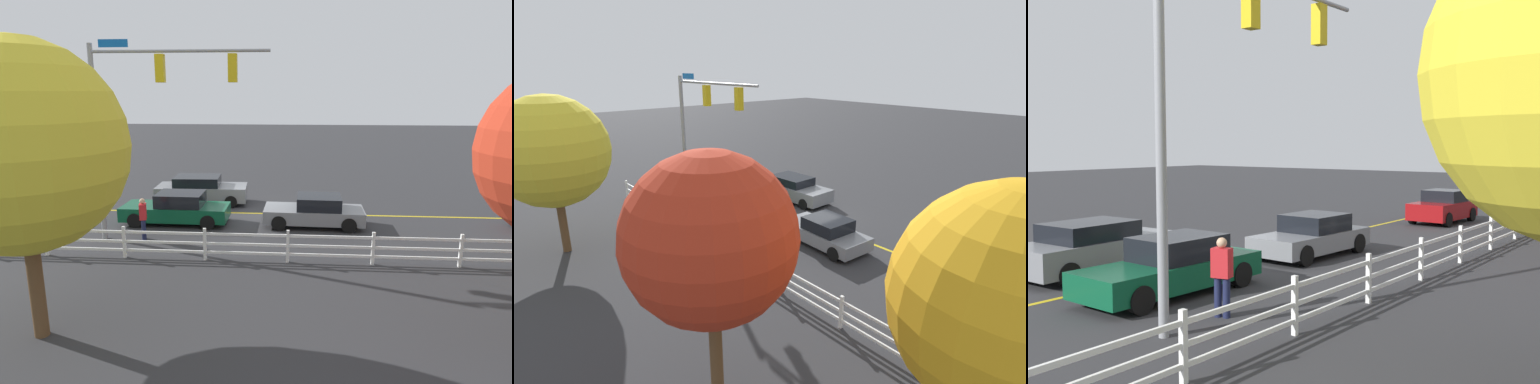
{
  "view_description": "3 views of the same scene",
  "coord_description": "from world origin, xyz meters",
  "views": [
    {
      "loc": [
        -1.51,
        20.01,
        5.72
      ],
      "look_at": [
        -0.21,
        2.7,
        1.69
      ],
      "focal_mm": 30.04,
      "sensor_mm": 36.0,
      "label": 1
    },
    {
      "loc": [
        -14.36,
        14.96,
        8.05
      ],
      "look_at": [
        1.31,
        1.67,
        1.59
      ],
      "focal_mm": 28.57,
      "sensor_mm": 36.0,
      "label": 2
    },
    {
      "loc": [
        13.3,
        12.56,
        3.63
      ],
      "look_at": [
        -0.54,
        2.25,
        2.24
      ],
      "focal_mm": 42.22,
      "sensor_mm": 36.0,
      "label": 3
    }
  ],
  "objects": [
    {
      "name": "ground_plane",
      "position": [
        0.0,
        0.0,
        0.0
      ],
      "size": [
        120.0,
        120.0,
        0.0
      ],
      "primitive_type": "plane",
      "color": "#2D2D30"
    },
    {
      "name": "lane_center_stripe",
      "position": [
        -4.0,
        0.0,
        0.0
      ],
      "size": [
        28.0,
        0.16,
        0.01
      ],
      "primitive_type": "cube",
      "color": "gold",
      "rests_on": "ground_plane"
    },
    {
      "name": "signal_assembly",
      "position": [
        3.92,
        4.13,
        5.31
      ],
      "size": [
        6.71,
        0.37,
        7.61
      ],
      "color": "gray",
      "rests_on": "ground_plane"
    },
    {
      "name": "car_1",
      "position": [
        -2.73,
        1.76,
        0.65
      ],
      "size": [
        4.38,
        2.09,
        1.35
      ],
      "rotation": [
        0.0,
        0.0,
        -0.04
      ],
      "color": "slate",
      "rests_on": "ground_plane"
    },
    {
      "name": "car_2",
      "position": [
        3.4,
        1.84,
        0.66
      ],
      "size": [
        4.74,
        1.92,
        1.4
      ],
      "rotation": [
        0.0,
        0.0,
        -0.01
      ],
      "color": "#0C4C2D",
      "rests_on": "ground_plane"
    },
    {
      "name": "car_3",
      "position": [
        3.03,
        -1.74,
        0.72
      ],
      "size": [
        4.77,
        2.17,
        1.46
      ],
      "rotation": [
        0.0,
        0.0,
        3.18
      ],
      "color": "slate",
      "rests_on": "ground_plane"
    },
    {
      "name": "pedestrian",
      "position": [
        4.17,
        4.14,
        0.93
      ],
      "size": [
        0.35,
        0.45,
        1.69
      ],
      "rotation": [
        0.0,
        0.0,
        3.4
      ],
      "color": "#191E3F",
      "rests_on": "ground_plane"
    },
    {
      "name": "white_rail_fence",
      "position": [
        -3.0,
        6.05,
        0.6
      ],
      "size": [
        26.1,
        0.1,
        1.15
      ],
      "color": "white",
      "rests_on": "ground_plane"
    },
    {
      "name": "tree_0",
      "position": [
        -12.49,
        8.07,
        4.27
      ],
      "size": [
        4.15,
        4.15,
        6.36
      ],
      "color": "brown",
      "rests_on": "ground_plane"
    },
    {
      "name": "tree_1",
      "position": [
        4.35,
        11.11,
        4.55
      ],
      "size": [
        4.76,
        4.76,
        6.94
      ],
      "color": "brown",
      "rests_on": "ground_plane"
    },
    {
      "name": "tree_2",
      "position": [
        -7.43,
        10.75,
        4.49
      ],
      "size": [
        3.85,
        3.85,
        6.43
      ],
      "color": "brown",
      "rests_on": "ground_plane"
    }
  ]
}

